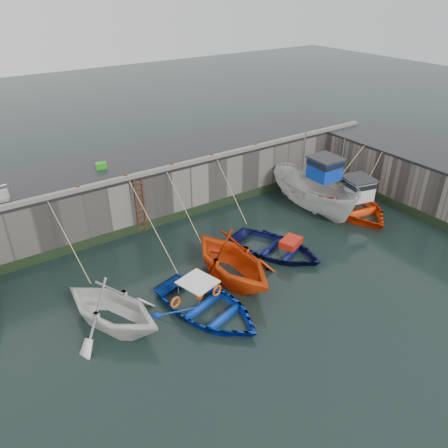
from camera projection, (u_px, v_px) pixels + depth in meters
ground at (290, 318)px, 18.08m from camera, size 120.00×120.00×0.00m
quay_back at (153, 182)px, 26.33m from camera, size 30.00×5.00×3.00m
quay_right at (445, 183)px, 26.22m from camera, size 5.00×15.00×3.00m
road_back at (151, 158)px, 25.55m from camera, size 30.00×5.00×0.16m
kerb_back at (169, 167)px, 23.77m from camera, size 30.00×0.30×0.20m
algae_back at (174, 217)px, 25.12m from camera, size 30.00×0.08×0.50m
algae_right at (415, 213)px, 25.60m from camera, size 0.08×15.00×0.50m
ladder at (140, 206)px, 23.45m from camera, size 0.51×0.08×3.20m
boat_near_white at (114, 325)px, 17.71m from camera, size 5.66×5.97×2.48m
boat_near_white_rope at (79, 272)px, 20.88m from camera, size 0.04×4.61×3.10m
boat_near_blue at (207, 312)px, 18.37m from camera, size 4.95×5.99×1.07m
boat_near_blue_rope at (153, 256)px, 22.07m from camera, size 0.04×5.91×3.10m
boat_near_blacktrim at (231, 278)px, 20.45m from camera, size 4.63×5.34×2.78m
boat_near_blacktrim_rope at (184, 237)px, 23.65m from camera, size 0.04×4.69×3.10m
boat_near_navy at (276, 252)px, 22.37m from camera, size 5.05×5.86×1.02m
boat_near_navy_rope at (229, 220)px, 25.38m from camera, size 0.04×4.26×3.10m
boat_far_white at (315, 193)px, 26.00m from camera, size 2.67×6.75×5.58m
boat_far_orange at (349, 202)px, 26.37m from camera, size 5.94×7.33×4.34m
fish_crate at (101, 166)px, 23.83m from camera, size 0.63×0.49×0.33m
bollard_a at (78, 188)px, 21.38m from camera, size 0.18×0.18×0.28m
bollard_b at (126, 176)px, 22.60m from camera, size 0.18×0.18×0.28m
bollard_c at (172, 165)px, 23.92m from camera, size 0.18×0.18×0.28m
bollard_d at (212, 156)px, 25.19m from camera, size 0.18×0.18×0.28m
bollard_e at (255, 145)px, 26.76m from camera, size 0.18×0.18×0.28m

